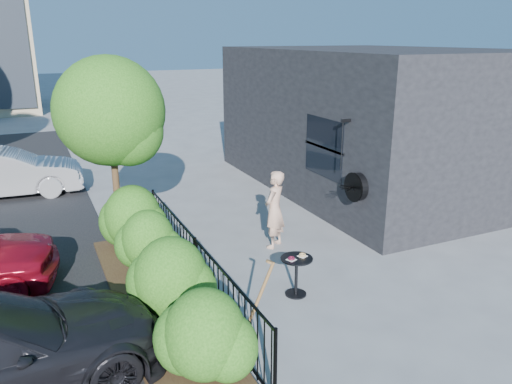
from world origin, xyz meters
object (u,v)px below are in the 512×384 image
patio_tree (114,118)px  car_silver (4,173)px  woman (274,209)px  shovel (254,313)px  cafe_table (296,269)px

patio_tree → car_silver: (-2.35, 4.91, -2.08)m
woman → car_silver: bearing=-88.1°
patio_tree → car_silver: 5.83m
woman → shovel: bearing=20.9°
woman → car_silver: (-5.28, 6.29, -0.16)m
shovel → car_silver: bearing=109.3°
shovel → patio_tree: bearing=102.0°
car_silver → cafe_table: bearing=-146.2°
cafe_table → woman: (0.60, 2.05, 0.35)m
patio_tree → shovel: bearing=-78.0°
patio_tree → shovel: patio_tree is taller
cafe_table → patio_tree: bearing=124.1°
patio_tree → car_silver: bearing=115.6°
woman → car_silver: size_ratio=0.41×
patio_tree → cafe_table: (2.32, -3.43, -2.28)m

